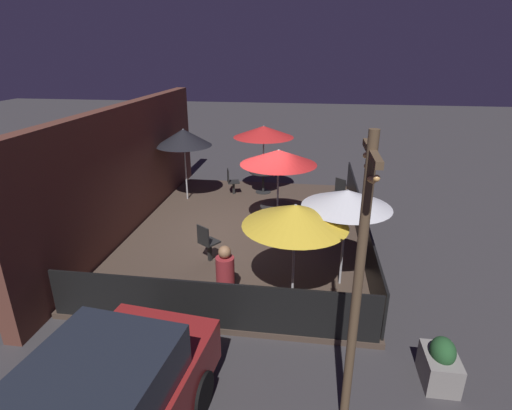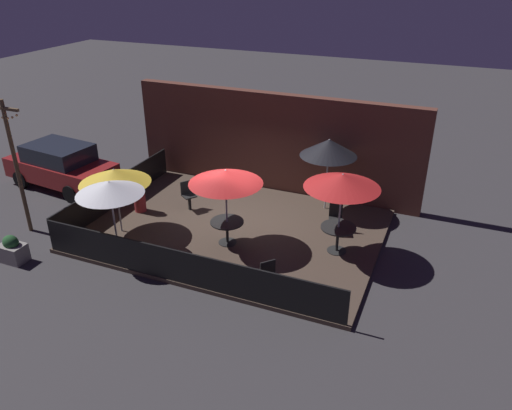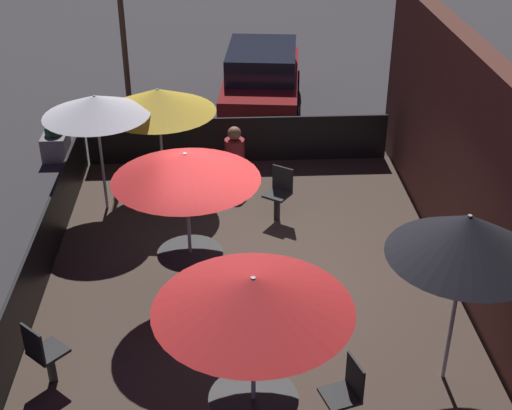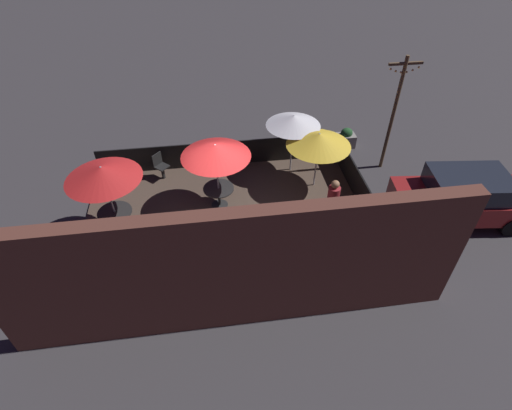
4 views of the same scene
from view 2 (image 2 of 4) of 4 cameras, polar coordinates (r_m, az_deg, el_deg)
ground_plane at (r=15.39m, az=-2.50°, el=-3.08°), size 60.00×60.00×0.00m
patio_deck at (r=15.36m, az=-2.51°, el=-2.89°), size 8.71×6.26×0.12m
building_wall at (r=17.48m, az=2.06°, el=7.05°), size 10.31×0.36×3.53m
fence_front at (r=12.77m, az=-8.44°, el=-7.07°), size 8.51×0.05×0.95m
fence_side_left at (r=17.22m, az=-15.68°, el=1.50°), size 0.05×6.06×0.95m
patio_umbrella_0 at (r=13.66m, az=-3.49°, el=3.25°), size 2.07×2.07×2.29m
patio_umbrella_1 at (r=13.38m, az=9.85°, el=2.73°), size 2.06×2.06×2.37m
patio_umbrella_2 at (r=15.86m, az=8.32°, el=6.50°), size 1.82×1.82×2.39m
patio_umbrella_3 at (r=13.82m, az=-16.40°, el=1.89°), size 1.82×1.82×2.15m
patio_umbrella_4 at (r=14.95m, az=-15.88°, el=3.19°), size 2.07×2.07×2.03m
dining_table_0 at (r=14.33m, az=-3.33°, el=-2.37°), size 0.96×0.96×0.70m
dining_table_1 at (r=14.07m, az=9.36°, el=-3.04°), size 0.99×0.99×0.78m
patio_chair_0 at (r=15.12m, az=9.09°, el=-1.38°), size 0.50×0.50×0.90m
patio_chair_1 at (r=12.34m, az=1.11°, el=-7.82°), size 0.57×0.57×0.95m
patio_chair_2 at (r=16.41m, az=-7.76°, el=1.23°), size 0.56×0.56×0.95m
patron_0 at (r=16.57m, az=-13.20°, el=0.98°), size 0.52×0.52×1.17m
planter_box at (r=15.35m, az=-26.06°, el=-4.64°), size 0.72×0.50×0.80m
light_post at (r=16.07m, az=-25.81°, el=4.51°), size 1.10×0.12×4.10m
parked_car_0 at (r=19.37m, az=-21.43°, el=4.26°), size 4.29×2.15×1.62m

